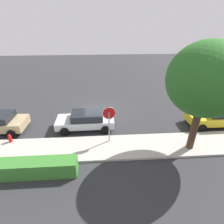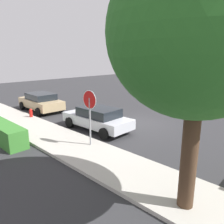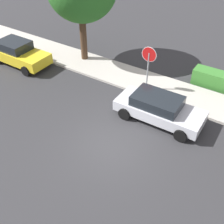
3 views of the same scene
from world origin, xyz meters
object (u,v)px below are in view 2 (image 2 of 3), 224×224
(parked_car_silver, at_px, (97,118))
(fire_hydrant, at_px, (31,114))
(stop_sign, at_px, (90,108))
(parked_car_tan, at_px, (41,102))
(street_tree_near_corner, at_px, (196,33))

(parked_car_silver, bearing_deg, fire_hydrant, 17.85)
(stop_sign, bearing_deg, parked_car_tan, -13.63)
(street_tree_near_corner, bearing_deg, parked_car_silver, -24.09)
(stop_sign, xyz_separation_m, parked_car_silver, (1.71, -2.00, -1.20))
(stop_sign, bearing_deg, parked_car_silver, -49.55)
(parked_car_silver, bearing_deg, parked_car_tan, -0.36)
(stop_sign, distance_m, parked_car_tan, 8.76)
(parked_car_silver, height_order, street_tree_near_corner, street_tree_near_corner)
(stop_sign, height_order, fire_hydrant, stop_sign)
(parked_car_tan, height_order, fire_hydrant, parked_car_tan)
(parked_car_silver, xyz_separation_m, parked_car_tan, (6.73, -0.04, 0.03))
(parked_car_silver, relative_size, parked_car_tan, 1.00)
(stop_sign, xyz_separation_m, parked_car_tan, (8.44, -2.05, -1.17))
(parked_car_tan, xyz_separation_m, fire_hydrant, (-1.64, 1.68, -0.39))
(parked_car_silver, xyz_separation_m, street_tree_near_corner, (-6.90, 3.08, 4.02))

